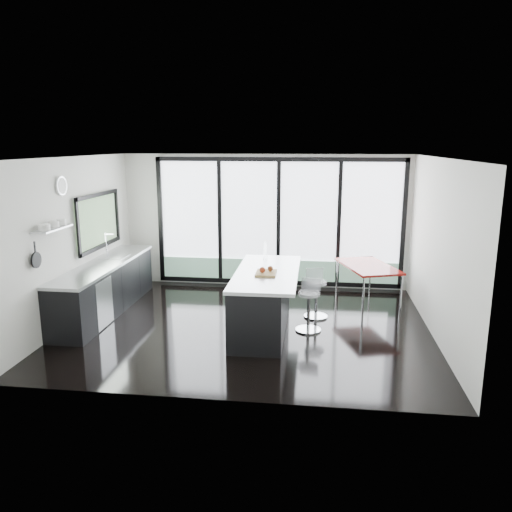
# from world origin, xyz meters

# --- Properties ---
(floor) EXTENTS (6.00, 5.00, 0.00)m
(floor) POSITION_xyz_m (0.00, 0.00, 0.00)
(floor) COLOR black
(floor) RESTS_ON ground
(ceiling) EXTENTS (6.00, 5.00, 0.00)m
(ceiling) POSITION_xyz_m (0.00, 0.00, 2.80)
(ceiling) COLOR white
(ceiling) RESTS_ON wall_back
(wall_back) EXTENTS (6.00, 0.09, 2.80)m
(wall_back) POSITION_xyz_m (0.27, 2.47, 1.27)
(wall_back) COLOR silver
(wall_back) RESTS_ON ground
(wall_front) EXTENTS (6.00, 0.00, 2.80)m
(wall_front) POSITION_xyz_m (0.00, -2.50, 1.40)
(wall_front) COLOR silver
(wall_front) RESTS_ON ground
(wall_left) EXTENTS (0.26, 5.00, 2.80)m
(wall_left) POSITION_xyz_m (-2.97, 0.27, 1.56)
(wall_left) COLOR silver
(wall_left) RESTS_ON ground
(wall_right) EXTENTS (0.00, 5.00, 2.80)m
(wall_right) POSITION_xyz_m (3.00, 0.00, 1.40)
(wall_right) COLOR silver
(wall_right) RESTS_ON ground
(counter_cabinets) EXTENTS (0.69, 3.24, 1.36)m
(counter_cabinets) POSITION_xyz_m (-2.67, 0.40, 0.46)
(counter_cabinets) COLOR black
(counter_cabinets) RESTS_ON floor
(island) EXTENTS (1.04, 2.42, 1.28)m
(island) POSITION_xyz_m (0.25, -0.06, 0.50)
(island) COLOR black
(island) RESTS_ON floor
(bar_stool_near) EXTENTS (0.49, 0.49, 0.66)m
(bar_stool_near) POSITION_xyz_m (1.01, -0.08, 0.33)
(bar_stool_near) COLOR silver
(bar_stool_near) RESTS_ON floor
(bar_stool_far) EXTENTS (0.52, 0.52, 0.66)m
(bar_stool_far) POSITION_xyz_m (1.13, 0.60, 0.33)
(bar_stool_far) COLOR silver
(bar_stool_far) RESTS_ON floor
(red_table) EXTENTS (1.23, 1.62, 0.77)m
(red_table) POSITION_xyz_m (2.08, 1.46, 0.38)
(red_table) COLOR maroon
(red_table) RESTS_ON floor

